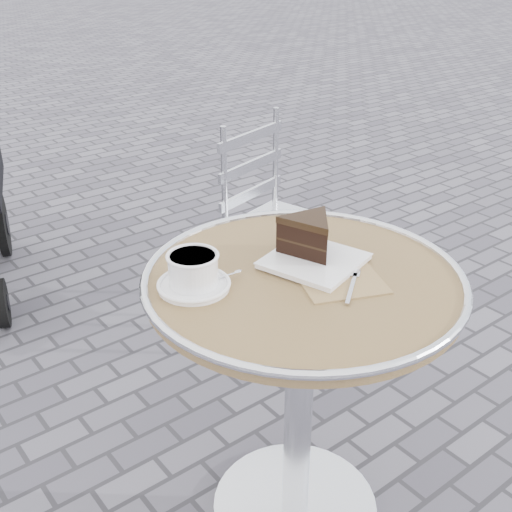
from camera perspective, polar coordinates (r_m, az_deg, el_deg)
ground at (r=1.89m, az=3.44°, el=-21.59°), size 80.00×80.00×0.00m
cafe_table at (r=1.51m, az=4.04°, el=-7.27°), size 0.72×0.72×0.74m
cappuccino_set at (r=1.36m, az=-5.54°, el=-1.50°), size 0.18×0.15×0.08m
cake_plate_set at (r=1.47m, az=4.92°, el=1.33°), size 0.24×0.33×0.11m
bistro_chair at (r=2.39m, az=0.90°, el=4.84°), size 0.45×0.45×0.82m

